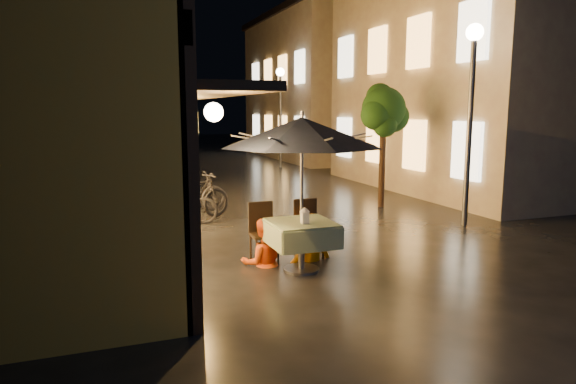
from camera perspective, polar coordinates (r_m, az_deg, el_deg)
name	(u,v)px	position (r m, az deg, el deg)	size (l,w,h in m)	color
ground	(394,265)	(8.53, 11.69, -7.96)	(90.00, 90.00, 0.00)	black
west_building	(14,42)	(11.05, -28.13, 14.49)	(5.90, 11.40, 7.40)	#BA8C31
east_building_near	(492,80)	(17.91, 21.68, 11.48)	(7.30, 9.30, 6.80)	#C0B699
east_building_far	(336,87)	(27.60, 5.31, 11.55)	(7.30, 10.30, 7.30)	#C0B699
street_tree	(384,112)	(13.27, 10.60, 8.73)	(1.43, 1.20, 3.15)	black
streetlamp_near	(472,88)	(11.56, 19.73, 10.78)	(0.36, 0.36, 4.23)	#59595E
streetlamp_far	(280,99)	(22.16, -0.85, 10.27)	(0.36, 0.36, 4.23)	#59595E
cafe_table	(301,234)	(7.94, 1.51, -4.66)	(0.99, 0.99, 0.78)	#59595E
patio_umbrella	(302,132)	(7.72, 1.55, 6.67)	(2.47, 2.47, 2.46)	#59595E
cafe_chair_left	(262,229)	(8.50, -2.86, -4.09)	(0.42, 0.42, 0.97)	black
cafe_chair_right	(307,225)	(8.76, 2.15, -3.68)	(0.42, 0.42, 0.97)	black
table_lantern	(305,214)	(7.75, 1.86, -2.50)	(0.16, 0.16, 0.25)	white
person_orange	(262,220)	(8.24, -2.86, -3.09)	(0.72, 0.56, 1.47)	#D64A10
person_yellow	(309,215)	(8.50, 2.36, -2.61)	(0.97, 0.56, 1.50)	#D17400
bicycle_0	(177,204)	(11.35, -12.21, -1.33)	(0.61, 1.74, 0.91)	black
bicycle_1	(196,197)	(11.67, -10.19, -0.60)	(0.50, 1.78, 1.07)	black
bicycle_2	(190,193)	(12.67, -10.86, -0.11)	(0.64, 1.83, 0.96)	#22222A
bicycle_3	(168,192)	(13.16, -13.20, 0.01)	(0.42, 1.49, 0.89)	black
bicycle_4	(162,183)	(15.03, -13.81, 1.01)	(0.56, 1.62, 0.85)	#222229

